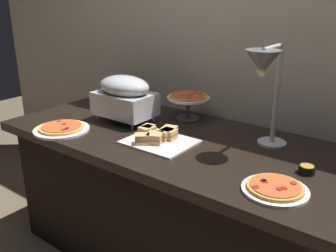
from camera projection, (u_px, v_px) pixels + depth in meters
name	position (u px, v px, depth m)	size (l,w,h in m)	color
back_wall	(225.00, 41.00, 2.16)	(4.40, 0.04, 2.40)	#B7A893
buffet_table	(174.00, 200.00, 2.06)	(1.90, 0.84, 0.76)	black
chafing_dish	(125.00, 96.00, 2.12)	(0.34, 0.23, 0.27)	#B7BABF
heat_lamp	(265.00, 73.00, 1.59)	(0.15, 0.34, 0.49)	#B7BABF
pizza_plate_front	(275.00, 189.00, 1.39)	(0.25, 0.25, 0.03)	white
pizza_plate_center	(62.00, 128.00, 2.01)	(0.30, 0.30, 0.03)	white
pizza_plate_raised_stand	(188.00, 99.00, 2.17)	(0.25, 0.25, 0.15)	#595B60
sandwich_platter	(158.00, 137.00, 1.86)	(0.33, 0.27, 0.06)	white
sauce_cup_near	(307.00, 169.00, 1.53)	(0.07, 0.07, 0.03)	black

